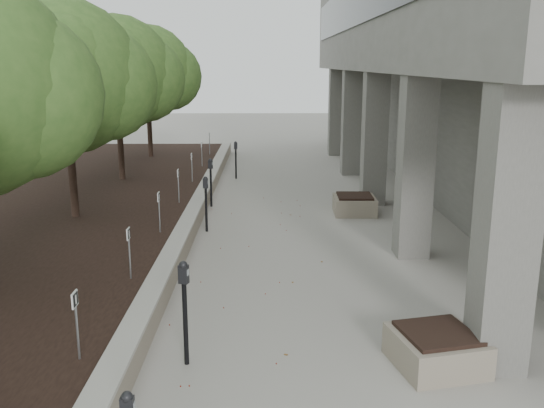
{
  "coord_description": "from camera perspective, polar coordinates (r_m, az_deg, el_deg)",
  "views": [
    {
      "loc": [
        0.16,
        -6.58,
        4.23
      ],
      "look_at": [
        0.26,
        6.55,
        1.06
      ],
      "focal_mm": 38.49,
      "sensor_mm": 36.0,
      "label": 1
    }
  ],
  "objects": [
    {
      "name": "parking_meter_4",
      "position": [
        17.65,
        -6.0,
        2.09
      ],
      "size": [
        0.17,
        0.14,
        1.48
      ],
      "primitive_type": null,
      "rotation": [
        0.0,
        0.0,
        -0.31
      ],
      "color": "black",
      "rests_on": "ground"
    },
    {
      "name": "parking_sign_2",
      "position": [
        8.23,
        -18.54,
        -11.22
      ],
      "size": [
        0.04,
        0.22,
        0.96
      ],
      "primitive_type": null,
      "color": "black",
      "rests_on": "planting_bed"
    },
    {
      "name": "parking_sign_4",
      "position": [
        13.73,
        -10.96,
        -0.81
      ],
      "size": [
        0.04,
        0.22,
        0.96
      ],
      "primitive_type": null,
      "color": "black",
      "rests_on": "planting_bed"
    },
    {
      "name": "retaining_wall",
      "position": [
        16.2,
        -7.47,
        -0.77
      ],
      "size": [
        0.39,
        26.0,
        0.5
      ],
      "primitive_type": null,
      "color": "gray",
      "rests_on": "ground"
    },
    {
      "name": "berry_scatter",
      "position": [
        12.33,
        -1.64,
        -6.45
      ],
      "size": [
        3.3,
        14.1,
        0.02
      ],
      "primitive_type": null,
      "color": "maroon",
      "rests_on": "ground"
    },
    {
      "name": "parking_sign_6",
      "position": [
        19.53,
        -7.84,
        3.56
      ],
      "size": [
        0.04,
        0.22,
        0.96
      ],
      "primitive_type": null,
      "color": "black",
      "rests_on": "planting_bed"
    },
    {
      "name": "ground",
      "position": [
        7.82,
        -1.64,
        -19.16
      ],
      "size": [
        90.0,
        90.0,
        0.0
      ],
      "primitive_type": "plane",
      "color": "#9F9A92",
      "rests_on": "ground"
    },
    {
      "name": "planter_front",
      "position": [
        8.88,
        15.79,
        -13.44
      ],
      "size": [
        1.39,
        1.39,
        0.54
      ],
      "primitive_type": null,
      "rotation": [
        0.0,
        0.0,
        0.23
      ],
      "color": "gray",
      "rests_on": "ground"
    },
    {
      "name": "crabapple_tree_4",
      "position": [
        20.23,
        -14.87,
        9.98
      ],
      "size": [
        4.6,
        4.0,
        5.44
      ],
      "primitive_type": null,
      "color": "#355B22",
      "rests_on": "planting_bed"
    },
    {
      "name": "parking_sign_3",
      "position": [
        10.92,
        -13.77,
        -4.72
      ],
      "size": [
        0.04,
        0.22,
        0.96
      ],
      "primitive_type": null,
      "color": "black",
      "rests_on": "planting_bed"
    },
    {
      "name": "crabapple_tree_3",
      "position": [
        15.44,
        -19.41,
        8.69
      ],
      "size": [
        4.6,
        4.0,
        5.44
      ],
      "primitive_type": null,
      "color": "#355B22",
      "rests_on": "planting_bed"
    },
    {
      "name": "planting_bed",
      "position": [
        17.06,
        -19.81,
        -0.92
      ],
      "size": [
        7.0,
        26.0,
        0.4
      ],
      "primitive_type": "cube",
      "color": "black",
      "rests_on": "ground"
    },
    {
      "name": "parking_meter_2",
      "position": [
        8.48,
        -8.5,
        -10.54
      ],
      "size": [
        0.18,
        0.15,
        1.57
      ],
      "primitive_type": null,
      "rotation": [
        0.0,
        0.0,
        -0.29
      ],
      "color": "black",
      "rests_on": "ground"
    },
    {
      "name": "parking_sign_7",
      "position": [
        22.47,
        -6.88,
        4.89
      ],
      "size": [
        0.04,
        0.22,
        0.96
      ],
      "primitive_type": null,
      "color": "black",
      "rests_on": "planting_bed"
    },
    {
      "name": "parking_sign_8",
      "position": [
        25.43,
        -6.14,
        5.91
      ],
      "size": [
        0.04,
        0.22,
        0.96
      ],
      "primitive_type": null,
      "color": "black",
      "rests_on": "planting_bed"
    },
    {
      "name": "parking_sign_5",
      "position": [
        16.62,
        -9.13,
        1.76
      ],
      "size": [
        0.04,
        0.22,
        0.96
      ],
      "primitive_type": null,
      "color": "black",
      "rests_on": "planting_bed"
    },
    {
      "name": "crabapple_tree_5",
      "position": [
        25.1,
        -12.06,
        10.74
      ],
      "size": [
        4.6,
        4.0,
        5.44
      ],
      "primitive_type": null,
      "color": "#355B22",
      "rests_on": "planting_bed"
    },
    {
      "name": "parking_meter_5",
      "position": [
        21.95,
        -3.56,
        4.32
      ],
      "size": [
        0.16,
        0.13,
        1.42
      ],
      "primitive_type": null,
      "rotation": [
        0.0,
        0.0,
        0.2
      ],
      "color": "black",
      "rests_on": "ground"
    },
    {
      "name": "planter_back",
      "position": [
        17.0,
        8.07,
        -0.02
      ],
      "size": [
        1.21,
        1.21,
        0.55
      ],
      "primitive_type": null,
      "rotation": [
        0.0,
        0.0,
        -0.03
      ],
      "color": "gray",
      "rests_on": "ground"
    },
    {
      "name": "parking_meter_3",
      "position": [
        15.01,
        -6.47,
        -0.02
      ],
      "size": [
        0.15,
        0.12,
        1.45
      ],
      "primitive_type": null,
      "rotation": [
        0.0,
        0.0,
        -0.12
      ],
      "color": "black",
      "rests_on": "ground"
    }
  ]
}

